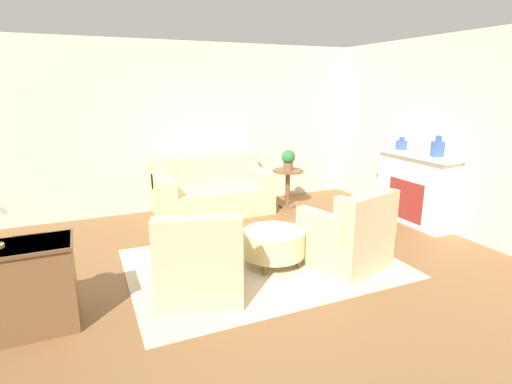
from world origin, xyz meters
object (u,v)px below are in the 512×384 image
object	(u,v)px
side_table	(288,182)
dresser	(4,290)
armchair_left	(199,264)
vase_mantel_near	(401,144)
couch	(213,194)
armchair_right	(349,237)
vase_mantel_far	(438,148)
potted_plant_on_side_table	(288,159)
ottoman_table	(274,243)

from	to	relation	value
side_table	dresser	size ratio (longest dim) A/B	0.58
dresser	armchair_left	bearing A→B (deg)	-1.43
vase_mantel_near	couch	bearing A→B (deg)	152.27
armchair_right	side_table	world-z (taller)	armchair_right
vase_mantel_far	potted_plant_on_side_table	xyz separation A→B (m)	(-1.37, 1.91, -0.36)
couch	side_table	bearing A→B (deg)	-9.15
ottoman_table	side_table	world-z (taller)	side_table
potted_plant_on_side_table	armchair_left	bearing A→B (deg)	-133.56
vase_mantel_near	potted_plant_on_side_table	size ratio (longest dim) A/B	0.57
side_table	armchair_left	bearing A→B (deg)	-133.56
side_table	dresser	distance (m)	4.66
armchair_left	armchair_right	distance (m)	1.83
side_table	dresser	xyz separation A→B (m)	(-4.00, -2.39, -0.04)
potted_plant_on_side_table	side_table	bearing A→B (deg)	0.00
vase_mantel_near	potted_plant_on_side_table	distance (m)	1.85
armchair_left	ottoman_table	bearing A→B (deg)	20.56
armchair_left	side_table	bearing A→B (deg)	46.44
ottoman_table	dresser	bearing A→B (deg)	-172.79
armchair_right	ottoman_table	bearing A→B (deg)	154.45
couch	potted_plant_on_side_table	world-z (taller)	potted_plant_on_side_table
dresser	vase_mantel_far	size ratio (longest dim) A/B	3.85
armchair_left	vase_mantel_near	size ratio (longest dim) A/B	5.14
dresser	potted_plant_on_side_table	xyz separation A→B (m)	(4.00, 2.39, 0.45)
armchair_right	dresser	world-z (taller)	armchair_right
armchair_right	ottoman_table	world-z (taller)	armchair_right
vase_mantel_near	vase_mantel_far	size ratio (longest dim) A/B	0.67
dresser	ottoman_table	bearing A→B (deg)	7.21
armchair_left	ottoman_table	xyz separation A→B (m)	(1.03, 0.38, -0.08)
vase_mantel_far	potted_plant_on_side_table	bearing A→B (deg)	125.71
armchair_right	side_table	bearing A→B (deg)	78.78
couch	potted_plant_on_side_table	distance (m)	1.44
potted_plant_on_side_table	couch	bearing A→B (deg)	170.85
ottoman_table	potted_plant_on_side_table	xyz separation A→B (m)	(1.29, 2.05, 0.59)
vase_mantel_near	armchair_left	bearing A→B (deg)	-161.56
couch	vase_mantel_near	size ratio (longest dim) A/B	9.35
armchair_right	vase_mantel_far	world-z (taller)	vase_mantel_far
armchair_left	vase_mantel_far	distance (m)	3.82
ottoman_table	vase_mantel_far	xyz separation A→B (m)	(2.66, 0.14, 0.95)
armchair_right	dresser	xyz separation A→B (m)	(-3.51, 0.04, 0.06)
couch	side_table	world-z (taller)	couch
couch	dresser	bearing A→B (deg)	-135.77
couch	ottoman_table	distance (m)	2.26
couch	vase_mantel_far	size ratio (longest dim) A/B	6.30
vase_mantel_near	vase_mantel_far	world-z (taller)	vase_mantel_far
armchair_left	potted_plant_on_side_table	world-z (taller)	potted_plant_on_side_table
ottoman_table	potted_plant_on_side_table	size ratio (longest dim) A/B	2.11
ottoman_table	side_table	xyz separation A→B (m)	(1.29, 2.05, 0.18)
armchair_left	ottoman_table	world-z (taller)	armchair_left
armchair_right	side_table	size ratio (longest dim) A/B	1.55
vase_mantel_near	vase_mantel_far	xyz separation A→B (m)	(0.00, -0.71, 0.04)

